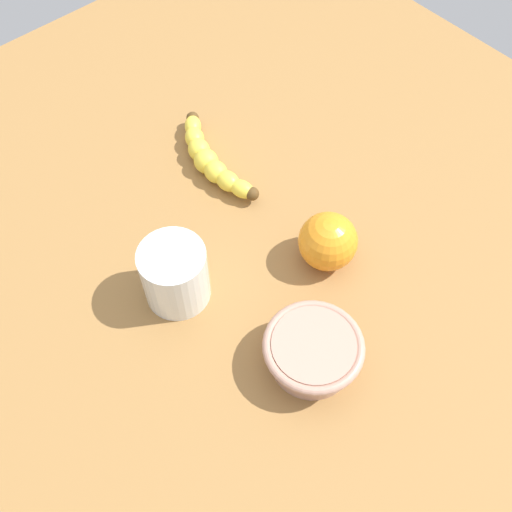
{
  "coord_description": "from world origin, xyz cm",
  "views": [
    {
      "loc": [
        39.22,
        -32.21,
        73.94
      ],
      "look_at": [
        5.51,
        -2.51,
        5.0
      ],
      "focal_mm": 42.56,
      "sensor_mm": 36.0,
      "label": 1
    }
  ],
  "objects": [
    {
      "name": "ceramic_bowl",
      "position": [
        20.93,
        -6.92,
        6.06
      ],
      "size": [
        12.36,
        12.36,
        5.12
      ],
      "color": "tan",
      "rests_on": "wooden_tabletop"
    },
    {
      "name": "orange_fruit",
      "position": [
        11.13,
        5.39,
        7.02
      ],
      "size": [
        8.05,
        8.05,
        8.05
      ],
      "primitive_type": "sphere",
      "color": "orange",
      "rests_on": "wooden_tabletop"
    },
    {
      "name": "banana",
      "position": [
        -12.34,
        3.99,
        4.85
      ],
      "size": [
        19.99,
        7.43,
        3.7
      ],
      "rotation": [
        0.0,
        0.0,
        6.12
      ],
      "color": "yellow",
      "rests_on": "wooden_tabletop"
    },
    {
      "name": "wooden_tabletop",
      "position": [
        0.0,
        0.0,
        1.5
      ],
      "size": [
        120.0,
        120.0,
        3.0
      ],
      "primitive_type": "cube",
      "color": "olive",
      "rests_on": "ground"
    },
    {
      "name": "smoothie_glass",
      "position": [
        2.03,
        -13.31,
        7.3
      ],
      "size": [
        8.7,
        8.7,
        9.13
      ],
      "color": "silver",
      "rests_on": "wooden_tabletop"
    }
  ]
}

